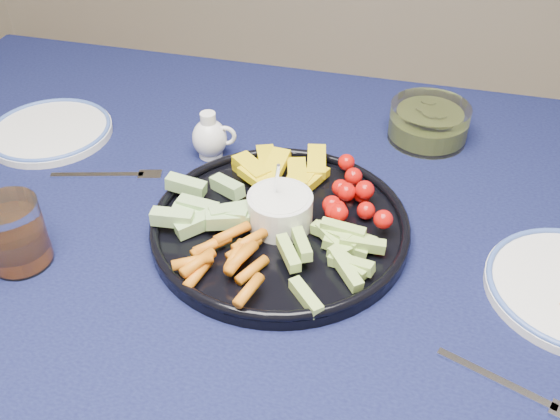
% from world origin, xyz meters
% --- Properties ---
extents(dining_table, '(1.67, 1.07, 0.75)m').
position_xyz_m(dining_table, '(0.00, 0.00, 0.66)').
color(dining_table, '#4C2A19').
rests_on(dining_table, ground).
extents(crudite_platter, '(0.35, 0.35, 0.11)m').
position_xyz_m(crudite_platter, '(-0.08, 0.04, 0.77)').
color(crudite_platter, black).
rests_on(crudite_platter, dining_table).
extents(creamer_pitcher, '(0.07, 0.06, 0.08)m').
position_xyz_m(creamer_pitcher, '(-0.23, 0.20, 0.78)').
color(creamer_pitcher, white).
rests_on(creamer_pitcher, dining_table).
extents(pickle_bowl, '(0.13, 0.13, 0.06)m').
position_xyz_m(pickle_bowl, '(0.10, 0.34, 0.77)').
color(pickle_bowl, silver).
rests_on(pickle_bowl, dining_table).
extents(juice_tumbler, '(0.08, 0.08, 0.09)m').
position_xyz_m(juice_tumbler, '(-0.39, -0.10, 0.79)').
color(juice_tumbler, silver).
rests_on(juice_tumbler, dining_table).
extents(fork_left, '(0.17, 0.06, 0.00)m').
position_xyz_m(fork_left, '(-0.36, 0.10, 0.75)').
color(fork_left, silver).
rests_on(fork_left, dining_table).
extents(fork_right, '(0.15, 0.07, 0.00)m').
position_xyz_m(fork_right, '(0.23, -0.14, 0.75)').
color(fork_right, silver).
rests_on(fork_right, dining_table).
extents(side_plate_extra, '(0.20, 0.20, 0.02)m').
position_xyz_m(side_plate_extra, '(-0.52, 0.18, 0.75)').
color(side_plate_extra, white).
rests_on(side_plate_extra, dining_table).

